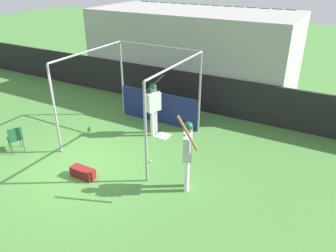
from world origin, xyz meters
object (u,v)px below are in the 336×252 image
object	(u,v)px
player_batter	(154,104)
equipment_bag	(83,173)
baseball	(150,161)
player_waiting	(188,149)
folding_chair	(15,137)

from	to	relation	value
player_batter	equipment_bag	bearing A→B (deg)	-164.40
equipment_bag	baseball	distance (m)	1.95
player_waiting	baseball	size ratio (longest dim) A/B	29.77
player_batter	baseball	xyz separation A→B (m)	(0.84, -1.62, -1.07)
player_batter	folding_chair	distance (m)	4.40
player_waiting	folding_chair	size ratio (longest dim) A/B	2.62
player_waiting	baseball	distance (m)	1.97
equipment_bag	player_batter	bearing A→B (deg)	83.25
player_waiting	folding_chair	bearing A→B (deg)	-105.30
player_waiting	player_batter	bearing A→B (deg)	-158.15
player_batter	equipment_bag	world-z (taller)	player_batter
folding_chair	baseball	distance (m)	4.21
player_waiting	folding_chair	world-z (taller)	player_waiting
equipment_bag	baseball	size ratio (longest dim) A/B	9.46
folding_chair	baseball	size ratio (longest dim) A/B	11.35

